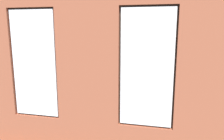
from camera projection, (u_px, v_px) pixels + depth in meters
name	position (u px, v px, depth m)	size (l,w,h in m)	color
ground_plane	(118.00, 106.00, 6.57)	(6.45, 6.09, 0.10)	brown
brick_wall_with_windows	(88.00, 65.00, 3.70)	(5.85, 0.30, 3.35)	#9E5138
white_wall_right	(25.00, 48.00, 6.69)	(0.10, 5.09, 3.35)	silver
couch_by_window	(93.00, 122.00, 4.60)	(2.10, 0.87, 0.80)	black
couch_left	(201.00, 108.00, 5.42)	(0.99, 2.03, 0.80)	black
coffee_table	(109.00, 91.00, 6.73)	(1.53, 0.72, 0.42)	tan
cup_ceramic	(112.00, 89.00, 6.58)	(0.07, 0.07, 0.09)	#4C4C51
candle_jar	(93.00, 87.00, 6.71)	(0.08, 0.08, 0.12)	#B7333D
table_plant_small	(109.00, 86.00, 6.70)	(0.12, 0.12, 0.19)	#9E5638
remote_silver	(104.00, 88.00, 6.85)	(0.05, 0.17, 0.02)	#B2B2B7
remote_gray	(123.00, 89.00, 6.75)	(0.05, 0.17, 0.02)	#59595B
media_console	(49.00, 86.00, 7.58)	(0.98, 0.42, 0.56)	black
tv_flatscreen	(48.00, 69.00, 7.47)	(0.99, 0.20, 0.67)	black
papasan_chair	(104.00, 75.00, 8.62)	(1.08, 1.08, 0.68)	olive
potted_plant_near_tv	(49.00, 83.00, 6.49)	(0.72, 0.72, 1.00)	beige
potted_plant_mid_room_small	(148.00, 90.00, 7.02)	(0.37, 0.37, 0.47)	brown
potted_plant_corner_near_left	(194.00, 70.00, 7.86)	(0.97, 0.95, 1.44)	#9E5638
potted_plant_beside_window_right	(27.00, 98.00, 4.75)	(0.93, 0.96, 1.49)	#47423D
potted_plant_between_couches	(167.00, 110.00, 4.25)	(1.12, 1.13, 1.46)	gray
potted_plant_by_left_couch	(180.00, 89.00, 6.87)	(0.44, 0.44, 0.61)	gray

